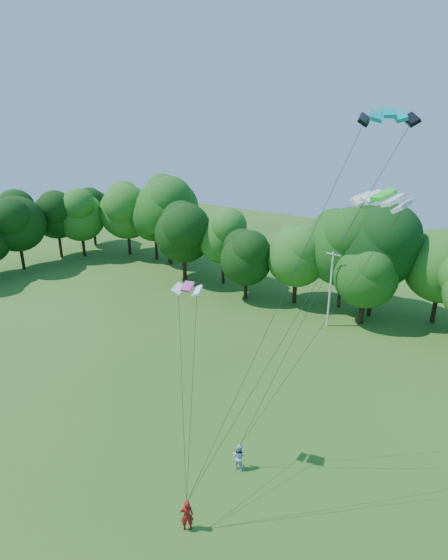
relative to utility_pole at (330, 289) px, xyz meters
The scene contains 8 objects.
utility_pole is the anchor object (origin of this frame).
kite_flyer_left 27.27m from the utility_pole, 82.95° to the right, with size 0.69×0.45×1.89m, color maroon.
kite_flyer_right 22.22m from the utility_pole, 81.62° to the right, with size 0.85×0.66×1.74m, color #AFC0F3.
kite_teal 26.50m from the utility_pole, 64.92° to the right, with size 2.70×2.00×0.50m.
kite_green 22.83m from the utility_pole, 63.25° to the right, with size 3.25×2.32×0.52m.
kite_pink 24.08m from the utility_pole, 88.86° to the right, with size 1.79×1.21×0.36m.
tree_back_west 29.01m from the utility_pole, 166.12° to the left, with size 10.02×10.02×14.57m.
tree_back_center 7.16m from the utility_pole, 61.36° to the left, with size 9.25×9.25×13.45m.
Camera 1 is at (14.06, -7.93, 20.20)m, focal length 28.00 mm.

